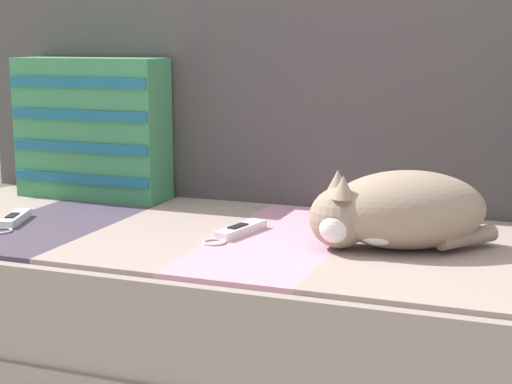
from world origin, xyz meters
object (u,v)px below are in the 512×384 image
at_px(throw_pillow_striped, 92,128).
at_px(sleeping_cat, 394,212).
at_px(couch, 287,314).
at_px(game_remote_far, 14,219).
at_px(game_remote_near, 239,230).

relative_size(throw_pillow_striped, sleeping_cat, 1.09).
relative_size(couch, game_remote_far, 10.38).
bearing_deg(sleeping_cat, game_remote_far, -174.54).
distance_m(couch, game_remote_near, 0.22).
bearing_deg(throw_pillow_striped, couch, -17.65).
xyz_separation_m(couch, game_remote_near, (-0.09, -0.06, 0.20)).
bearing_deg(game_remote_near, sleeping_cat, 0.08).
relative_size(couch, game_remote_near, 9.55).
bearing_deg(game_remote_far, throw_pillow_striped, 88.17).
distance_m(throw_pillow_striped, game_remote_far, 0.37).
bearing_deg(game_remote_near, game_remote_far, -171.15).
xyz_separation_m(throw_pillow_striped, sleeping_cat, (0.84, -0.25, -0.11)).
distance_m(throw_pillow_striped, game_remote_near, 0.59).
xyz_separation_m(throw_pillow_striped, game_remote_far, (-0.01, -0.33, -0.17)).
bearing_deg(throw_pillow_striped, game_remote_far, -91.83).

